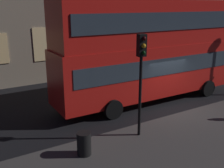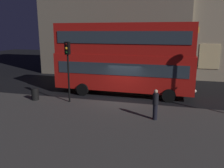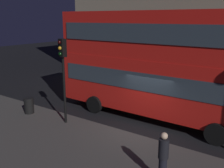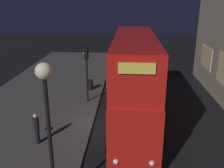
# 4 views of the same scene
# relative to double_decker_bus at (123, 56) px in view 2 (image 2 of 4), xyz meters

# --- Properties ---
(ground_plane) EXTENTS (80.00, 80.00, 0.00)m
(ground_plane) POSITION_rel_double_decker_bus_xyz_m (0.39, -1.72, -3.09)
(ground_plane) COLOR black
(sidewalk_slab) EXTENTS (44.00, 9.20, 0.12)m
(sidewalk_slab) POSITION_rel_double_decker_bus_xyz_m (0.39, -7.13, -3.03)
(sidewalk_slab) COLOR #423F3D
(sidewalk_slab) RESTS_ON ground
(building_with_clock) EXTENTS (16.85, 7.66, 15.61)m
(building_with_clock) POSITION_rel_double_decker_bus_xyz_m (-3.10, 10.31, 4.72)
(building_with_clock) COLOR gray
(building_with_clock) RESTS_ON ground
(double_decker_bus) EXTENTS (10.96, 2.83, 5.58)m
(double_decker_bus) POSITION_rel_double_decker_bus_xyz_m (0.00, 0.00, 0.00)
(double_decker_bus) COLOR red
(double_decker_bus) RESTS_ON ground
(traffic_light_near_kerb) EXTENTS (0.35, 0.38, 4.17)m
(traffic_light_near_kerb) POSITION_rel_double_decker_bus_xyz_m (-3.07, -3.42, 0.03)
(traffic_light_near_kerb) COLOR black
(traffic_light_near_kerb) RESTS_ON sidewalk_slab
(pedestrian) EXTENTS (0.32, 0.32, 1.75)m
(pedestrian) POSITION_rel_double_decker_bus_xyz_m (3.02, -5.22, -2.06)
(pedestrian) COLOR black
(pedestrian) RESTS_ON sidewalk_slab
(litter_bin) EXTENTS (0.52, 0.52, 0.86)m
(litter_bin) POSITION_rel_double_decker_bus_xyz_m (-5.68, -3.61, -2.54)
(litter_bin) COLOR black
(litter_bin) RESTS_ON sidewalk_slab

